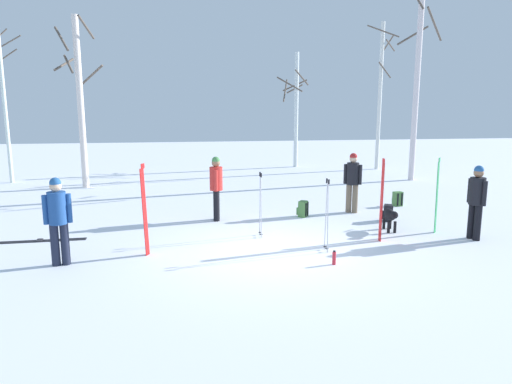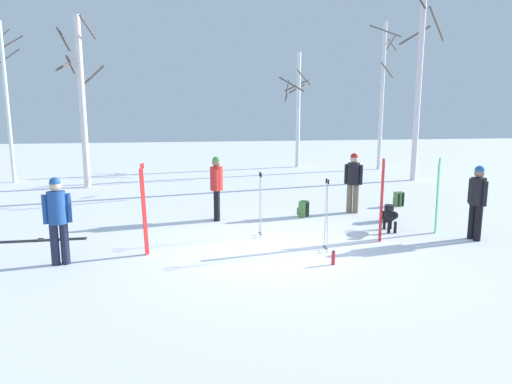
# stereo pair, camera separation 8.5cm
# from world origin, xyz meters

# --- Properties ---
(ground_plane) EXTENTS (60.00, 60.00, 0.00)m
(ground_plane) POSITION_xyz_m (0.00, 0.00, 0.00)
(ground_plane) COLOR white
(person_0) EXTENTS (0.34, 0.51, 1.72)m
(person_0) POSITION_xyz_m (4.73, 0.24, 0.98)
(person_0) COLOR black
(person_0) RESTS_ON ground_plane
(person_1) EXTENTS (0.51, 0.34, 1.72)m
(person_1) POSITION_xyz_m (-4.22, -0.17, 0.98)
(person_1) COLOR #1E2338
(person_1) RESTS_ON ground_plane
(person_2) EXTENTS (0.34, 0.52, 1.72)m
(person_2) POSITION_xyz_m (-0.99, 2.95, 0.98)
(person_2) COLOR black
(person_2) RESTS_ON ground_plane
(person_3) EXTENTS (0.46, 0.34, 1.72)m
(person_3) POSITION_xyz_m (2.90, 3.27, 0.98)
(person_3) COLOR #72604C
(person_3) RESTS_ON ground_plane
(dog) EXTENTS (0.30, 0.89, 0.57)m
(dog) POSITION_xyz_m (3.13, 1.19, 0.39)
(dog) COLOR black
(dog) RESTS_ON ground_plane
(ski_pair_planted_0) EXTENTS (0.12, 0.21, 1.91)m
(ski_pair_planted_0) POSITION_xyz_m (-2.63, 0.16, 0.95)
(ski_pair_planted_0) COLOR red
(ski_pair_planted_0) RESTS_ON ground_plane
(ski_pair_planted_1) EXTENTS (0.02, 0.15, 1.89)m
(ski_pair_planted_1) POSITION_xyz_m (2.54, 0.43, 0.94)
(ski_pair_planted_1) COLOR red
(ski_pair_planted_1) RESTS_ON ground_plane
(ski_pair_planted_2) EXTENTS (0.16, 0.17, 1.83)m
(ski_pair_planted_2) POSITION_xyz_m (4.13, 0.89, 0.91)
(ski_pair_planted_2) COLOR green
(ski_pair_planted_2) RESTS_ON ground_plane
(ski_pair_lying_0) EXTENTS (1.92, 0.22, 0.05)m
(ski_pair_lying_0) POSITION_xyz_m (-5.07, 1.57, 0.01)
(ski_pair_lying_0) COLOR black
(ski_pair_lying_0) RESTS_ON ground_plane
(ski_poles_0) EXTENTS (0.07, 0.27, 1.52)m
(ski_poles_0) POSITION_xyz_m (-0.08, 1.23, 0.81)
(ski_poles_0) COLOR #B2B2BC
(ski_poles_0) RESTS_ON ground_plane
(ski_poles_1) EXTENTS (0.07, 0.24, 1.55)m
(ski_poles_1) POSITION_xyz_m (1.11, -0.09, 0.82)
(ski_poles_1) COLOR #B2B2BC
(ski_poles_1) RESTS_ON ground_plane
(backpack_0) EXTENTS (0.34, 0.32, 0.44)m
(backpack_0) POSITION_xyz_m (3.50, 2.18, 0.21)
(backpack_0) COLOR black
(backpack_0) RESTS_ON ground_plane
(backpack_1) EXTENTS (0.29, 0.31, 0.44)m
(backpack_1) POSITION_xyz_m (4.60, 3.92, 0.21)
(backpack_1) COLOR #4C7F3F
(backpack_1) RESTS_ON ground_plane
(backpack_2) EXTENTS (0.34, 0.34, 0.44)m
(backpack_2) POSITION_xyz_m (1.39, 2.98, 0.21)
(backpack_2) COLOR #4C7F3F
(backpack_2) RESTS_ON ground_plane
(water_bottle_0) EXTENTS (0.07, 0.07, 0.28)m
(water_bottle_0) POSITION_xyz_m (1.01, -0.95, 0.13)
(water_bottle_0) COLOR red
(water_bottle_0) RESTS_ON ground_plane
(birch_tree_0) EXTENTS (1.30, 0.76, 6.15)m
(birch_tree_0) POSITION_xyz_m (-8.62, 10.35, 3.22)
(birch_tree_0) COLOR silver
(birch_tree_0) RESTS_ON ground_plane
(birch_tree_1) EXTENTS (1.64, 1.63, 6.18)m
(birch_tree_1) POSITION_xyz_m (-5.51, 8.80, 3.27)
(birch_tree_1) COLOR silver
(birch_tree_1) RESTS_ON ground_plane
(birch_tree_2) EXTENTS (1.67, 1.75, 5.52)m
(birch_tree_2) POSITION_xyz_m (3.62, 13.33, 2.91)
(birch_tree_2) COLOR silver
(birch_tree_2) RESTS_ON ground_plane
(birch_tree_3) EXTENTS (1.53, 1.40, 6.77)m
(birch_tree_3) POSITION_xyz_m (7.31, 11.91, 3.55)
(birch_tree_3) COLOR silver
(birch_tree_3) RESTS_ON ground_plane
(birch_tree_4) EXTENTS (1.47, 1.53, 7.69)m
(birch_tree_4) POSITION_xyz_m (7.38, 8.56, 3.80)
(birch_tree_4) COLOR silver
(birch_tree_4) RESTS_ON ground_plane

